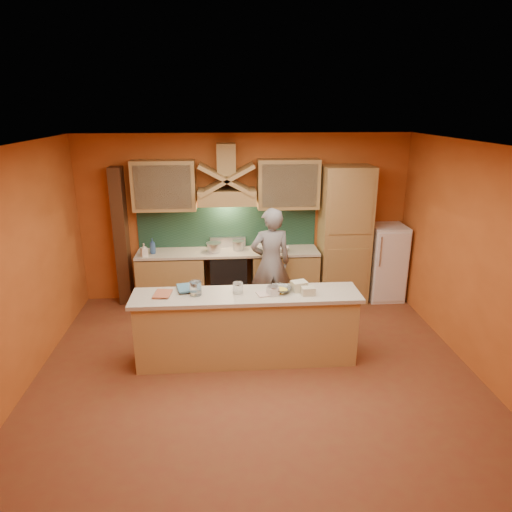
{
  "coord_description": "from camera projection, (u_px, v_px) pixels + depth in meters",
  "views": [
    {
      "loc": [
        -0.37,
        -5.02,
        3.21
      ],
      "look_at": [
        0.07,
        0.9,
        1.25
      ],
      "focal_mm": 32.0,
      "sensor_mm": 36.0,
      "label": 1
    }
  ],
  "objects": [
    {
      "name": "floor",
      "position": [
        256.0,
        371.0,
        5.79
      ],
      "size": [
        5.5,
        5.0,
        0.01
      ],
      "primitive_type": "cube",
      "color": "brown",
      "rests_on": "ground"
    },
    {
      "name": "ceiling",
      "position": [
        256.0,
        146.0,
        4.91
      ],
      "size": [
        5.5,
        5.0,
        0.01
      ],
      "primitive_type": "cube",
      "color": "white",
      "rests_on": "wall_back"
    },
    {
      "name": "wall_back",
      "position": [
        245.0,
        218.0,
        7.72
      ],
      "size": [
        5.5,
        0.02,
        2.8
      ],
      "primitive_type": "cube",
      "color": "#BE5C25",
      "rests_on": "floor"
    },
    {
      "name": "wall_front",
      "position": [
        284.0,
        396.0,
        2.98
      ],
      "size": [
        5.5,
        0.02,
        2.8
      ],
      "primitive_type": "cube",
      "color": "#BE5C25",
      "rests_on": "floor"
    },
    {
      "name": "wall_left",
      "position": [
        14.0,
        274.0,
        5.16
      ],
      "size": [
        0.02,
        5.0,
        2.8
      ],
      "primitive_type": "cube",
      "color": "#BE5C25",
      "rests_on": "floor"
    },
    {
      "name": "wall_right",
      "position": [
        481.0,
        262.0,
        5.55
      ],
      "size": [
        0.02,
        5.0,
        2.8
      ],
      "primitive_type": "cube",
      "color": "#BE5C25",
      "rests_on": "floor"
    },
    {
      "name": "base_cabinet_left",
      "position": [
        172.0,
        280.0,
        7.65
      ],
      "size": [
        1.1,
        0.6,
        0.86
      ],
      "primitive_type": "cube",
      "color": "#A9854D",
      "rests_on": "floor"
    },
    {
      "name": "base_cabinet_right",
      "position": [
        284.0,
        277.0,
        7.78
      ],
      "size": [
        1.1,
        0.6,
        0.86
      ],
      "primitive_type": "cube",
      "color": "#A9854D",
      "rests_on": "floor"
    },
    {
      "name": "counter_top",
      "position": [
        228.0,
        252.0,
        7.57
      ],
      "size": [
        3.0,
        0.62,
        0.04
      ],
      "primitive_type": "cube",
      "color": "beige",
      "rests_on": "base_cabinet_left"
    },
    {
      "name": "stove",
      "position": [
        229.0,
        277.0,
        7.71
      ],
      "size": [
        0.6,
        0.58,
        0.9
      ],
      "primitive_type": "cube",
      "color": "black",
      "rests_on": "floor"
    },
    {
      "name": "backsplash",
      "position": [
        227.0,
        227.0,
        7.73
      ],
      "size": [
        3.0,
        0.03,
        0.7
      ],
      "primitive_type": "cube",
      "color": "#19382A",
      "rests_on": "wall_back"
    },
    {
      "name": "range_hood",
      "position": [
        227.0,
        197.0,
        7.33
      ],
      "size": [
        0.92,
        0.5,
        0.24
      ],
      "primitive_type": "cube",
      "color": "#A9854D",
      "rests_on": "wall_back"
    },
    {
      "name": "hood_chimney",
      "position": [
        226.0,
        159.0,
        7.24
      ],
      "size": [
        0.3,
        0.3,
        0.5
      ],
      "primitive_type": "cube",
      "color": "#A9854D",
      "rests_on": "wall_back"
    },
    {
      "name": "upper_cabinet_left",
      "position": [
        164.0,
        185.0,
        7.27
      ],
      "size": [
        1.0,
        0.35,
        0.8
      ],
      "primitive_type": "cube",
      "color": "#A9854D",
      "rests_on": "wall_back"
    },
    {
      "name": "upper_cabinet_right",
      "position": [
        288.0,
        184.0,
        7.41
      ],
      "size": [
        1.0,
        0.35,
        0.8
      ],
      "primitive_type": "cube",
      "color": "#A9854D",
      "rests_on": "wall_back"
    },
    {
      "name": "pantry_column",
      "position": [
        344.0,
        235.0,
        7.63
      ],
      "size": [
        0.8,
        0.6,
        2.3
      ],
      "primitive_type": "cube",
      "color": "#A9854D",
      "rests_on": "floor"
    },
    {
      "name": "fridge",
      "position": [
        385.0,
        262.0,
        7.84
      ],
      "size": [
        0.58,
        0.6,
        1.3
      ],
      "primitive_type": "cube",
      "color": "white",
      "rests_on": "floor"
    },
    {
      "name": "trim_column_left",
      "position": [
        121.0,
        237.0,
        7.51
      ],
      "size": [
        0.2,
        0.3,
        2.3
      ],
      "primitive_type": "cube",
      "color": "#472816",
      "rests_on": "floor"
    },
    {
      "name": "island_body",
      "position": [
        247.0,
        330.0,
        5.93
      ],
      "size": [
        2.8,
        0.55,
        0.88
      ],
      "primitive_type": "cube",
      "color": "tan",
      "rests_on": "floor"
    },
    {
      "name": "island_top",
      "position": [
        246.0,
        296.0,
        5.78
      ],
      "size": [
        2.9,
        0.62,
        0.05
      ],
      "primitive_type": "cube",
      "color": "beige",
      "rests_on": "island_body"
    },
    {
      "name": "person",
      "position": [
        271.0,
        263.0,
        7.1
      ],
      "size": [
        0.69,
        0.5,
        1.76
      ],
      "primitive_type": "imported",
      "rotation": [
        0.0,
        0.0,
        3.28
      ],
      "color": "gray",
      "rests_on": "floor"
    },
    {
      "name": "pot_large",
      "position": [
        214.0,
        248.0,
        7.49
      ],
      "size": [
        0.25,
        0.25,
        0.16
      ],
      "primitive_type": "cylinder",
      "rotation": [
        0.0,
        0.0,
        -0.21
      ],
      "color": "silver",
      "rests_on": "stove"
    },
    {
      "name": "pot_small",
      "position": [
        238.0,
        247.0,
        7.6
      ],
      "size": [
        0.23,
        0.23,
        0.15
      ],
      "primitive_type": "cylinder",
      "rotation": [
        0.0,
        0.0,
        -0.38
      ],
      "color": "#B5B6BC",
      "rests_on": "stove"
    },
    {
      "name": "soap_bottle_a",
      "position": [
        144.0,
        250.0,
        7.25
      ],
      "size": [
        0.13,
        0.13,
        0.21
      ],
      "primitive_type": "imported",
      "rotation": [
        0.0,
        0.0,
        0.42
      ],
      "color": "silver",
      "rests_on": "counter_top"
    },
    {
      "name": "soap_bottle_b",
      "position": [
        152.0,
        246.0,
        7.39
      ],
      "size": [
        0.12,
        0.12,
        0.26
      ],
      "primitive_type": "imported",
      "rotation": [
        0.0,
        0.0,
        0.21
      ],
      "color": "#304E84",
      "rests_on": "counter_top"
    },
    {
      "name": "bowl_back",
      "position": [
        282.0,
        249.0,
        7.54
      ],
      "size": [
        0.29,
        0.29,
        0.07
      ],
      "primitive_type": "imported",
      "rotation": [
        0.0,
        0.0,
        -0.25
      ],
      "color": "silver",
      "rests_on": "counter_top"
    },
    {
      "name": "dish_rack",
      "position": [
        264.0,
        247.0,
        7.6
      ],
      "size": [
        0.31,
        0.27,
        0.09
      ],
      "primitive_type": "cube",
      "rotation": [
        0.0,
        0.0,
        0.3
      ],
      "color": "silver",
      "rests_on": "counter_top"
    },
    {
      "name": "book_lower",
      "position": [
        154.0,
        294.0,
        5.73
      ],
      "size": [
        0.24,
        0.3,
        0.03
      ],
      "primitive_type": "imported",
      "rotation": [
        0.0,
        0.0,
        -0.1
      ],
      "color": "#B15E3F",
      "rests_on": "island_top"
    },
    {
      "name": "book_upper",
      "position": [
        178.0,
        289.0,
        5.84
      ],
      "size": [
        0.27,
        0.34,
        0.02
      ],
      "primitive_type": "imported",
      "rotation": [
        0.0,
        0.0,
        0.21
      ],
      "color": "teal",
      "rests_on": "island_top"
    },
    {
      "name": "jar_large",
      "position": [
        196.0,
        288.0,
        5.71
      ],
      "size": [
        0.16,
        0.16,
        0.18
      ],
      "primitive_type": "cylinder",
      "rotation": [
        0.0,
        0.0,
        -0.09
      ],
      "color": "silver",
      "rests_on": "island_top"
    },
    {
      "name": "jar_small",
      "position": [
        238.0,
        288.0,
        5.77
      ],
      "size": [
        0.13,
        0.13,
        0.14
      ],
      "primitive_type": "cylinder",
      "rotation": [
        0.0,
        0.0,
        -0.06
      ],
      "color": "white",
      "rests_on": "island_top"
    },
    {
      "name": "kitchen_scale",
      "position": [
        273.0,
        291.0,
        5.72
      ],
      "size": [
        0.16,
        0.16,
        0.1
      ],
      "primitive_type": "cube",
      "rotation": [
        0.0,
        0.0,
        0.38
      ],
      "color": "silver",
      "rests_on": "island_top"
    },
    {
      "name": "mixing_bowl",
      "position": [
        280.0,
        289.0,
        5.82
      ],
      "size": [
        0.32,
        0.32,
        0.07
      ],
      "primitive_type": "imported",
      "rotation": [
        0.0,
        0.0,
        -0.15
      ],
      "color": "silver",
      "rests_on": "island_top"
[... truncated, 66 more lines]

